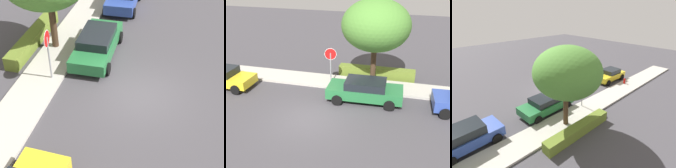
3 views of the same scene
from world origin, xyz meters
The scene contains 5 objects.
ground_plane centered at (0.00, 0.00, 0.00)m, with size 60.00×60.00×0.00m, color #423F44.
sidewalk_curb centered at (0.00, 4.82, 0.07)m, with size 32.00×2.04×0.14m, color #B2ADA3.
stop_sign centered at (0.06, 4.31, 1.84)m, with size 0.79×0.11×2.67m.
parked_car_green centered at (2.64, 2.80, 0.72)m, with size 4.56×2.14×1.36m.
front_yard_hedge centered at (2.87, 6.51, 0.37)m, with size 5.44×0.72×0.73m.
Camera 1 is at (-11.85, -1.71, 10.11)m, focal length 55.00 mm.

